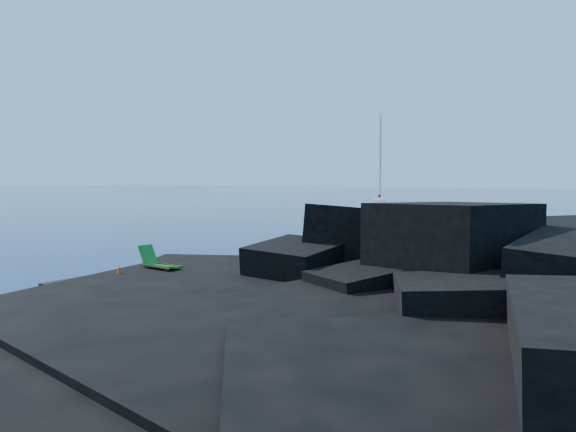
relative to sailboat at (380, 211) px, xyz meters
name	(u,v)px	position (x,y,z in m)	size (l,w,h in m)	color
ground	(84,284)	(6.59, -50.95, 0.00)	(400.00, 400.00, 0.00)	#030B35
headland	(430,306)	(19.59, -47.95, 0.00)	(24.00, 24.00, 3.60)	black
beach	(180,293)	(11.09, -50.45, 0.00)	(8.50, 6.00, 0.70)	black
surf_foam	(258,275)	(11.59, -45.95, 0.00)	(10.00, 8.00, 0.06)	white
sailboat	(380,211)	(0.00, 0.00, 0.00)	(2.37, 11.29, 11.84)	white
deck_chair	(161,260)	(9.33, -49.52, 0.98)	(1.83, 0.80, 1.26)	#1C7F27
towel	(166,287)	(11.22, -51.36, 0.38)	(1.94, 0.92, 0.05)	white
sunbather	(166,284)	(11.22, -51.36, 0.51)	(1.70, 0.42, 0.23)	tan
marker_cone	(120,273)	(8.78, -51.17, 0.63)	(0.37, 0.37, 0.56)	#CE3C0A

